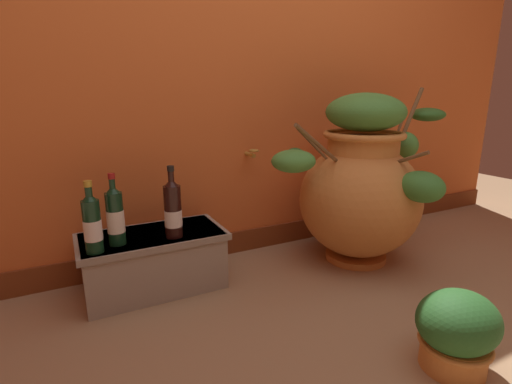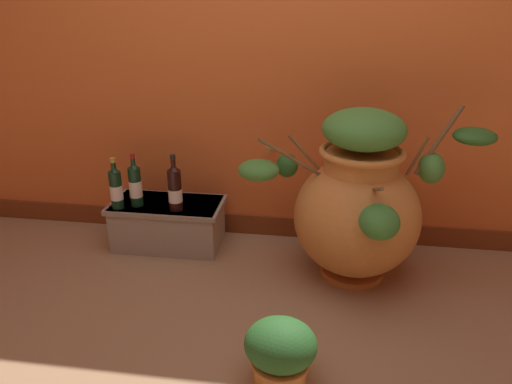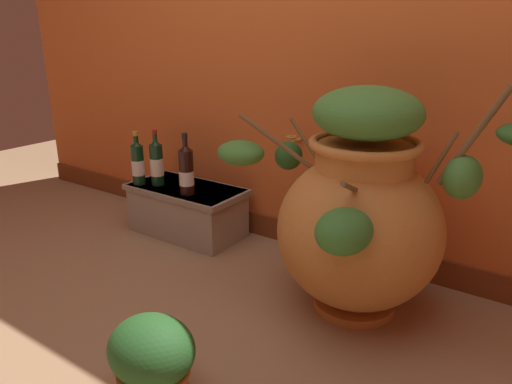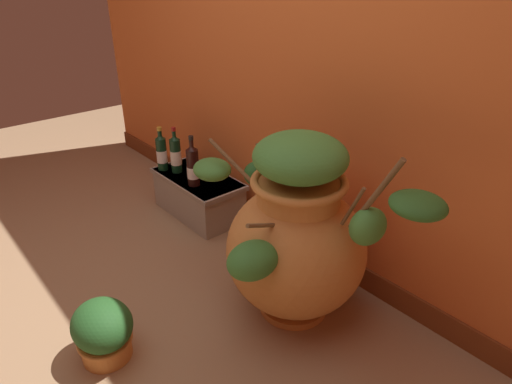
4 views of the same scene
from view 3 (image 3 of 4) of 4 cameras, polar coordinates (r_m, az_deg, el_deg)
The scene contains 7 objects.
ground_plane at distance 1.91m, azimuth -11.88°, elevation -18.04°, with size 7.00×7.00×0.00m, color #9E7A56.
terracotta_urn at distance 1.96m, azimuth 12.40°, elevation -2.53°, with size 1.27×0.79×0.97m.
stone_ledge at distance 2.78m, azimuth -8.28°, elevation -1.93°, with size 0.68×0.35×0.29m.
wine_bottle_left at distance 2.80m, azimuth -14.03°, elevation 3.50°, with size 0.07×0.07×0.31m.
wine_bottle_middle at distance 2.77m, azimuth -11.86°, elevation 3.53°, with size 0.08×0.08×0.32m.
wine_bottle_right at distance 2.58m, azimuth -8.39°, elevation 2.68°, with size 0.08×0.08×0.34m.
potted_shrub at distance 1.63m, azimuth -12.37°, elevation -18.96°, with size 0.29×0.26×0.29m.
Camera 3 is at (1.15, -1.02, 1.14)m, focal length 33.27 mm.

